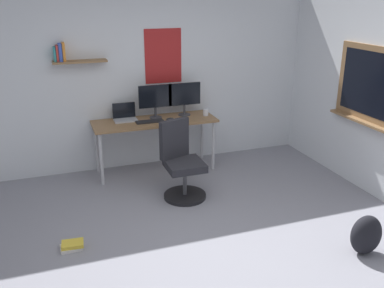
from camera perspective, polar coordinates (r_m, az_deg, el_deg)
The scene contains 12 objects.
ground_plane at distance 4.27m, azimuth 1.73°, elevation -14.19°, with size 5.20×5.20×0.00m, color gray.
wall_back at distance 5.99m, azimuth -6.72°, elevation 9.25°, with size 5.00×0.30×2.60m.
desk at distance 5.81m, azimuth -5.04°, elevation 2.53°, with size 1.67×0.57×0.74m.
office_chair at distance 5.14m, azimuth -1.42°, elevation -2.84°, with size 0.53×0.55×0.95m.
laptop at distance 5.83m, azimuth -9.01°, elevation 3.72°, with size 0.31×0.21×0.23m.
monitor_primary at distance 5.81m, azimuth -4.96°, elevation 6.05°, with size 0.46×0.17×0.46m.
monitor_secondary at distance 5.93m, azimuth -1.02°, elevation 6.39°, with size 0.46×0.17×0.46m.
keyboard at distance 5.70m, azimuth -5.69°, elevation 3.04°, with size 0.37×0.13×0.02m, color black.
computer_mouse at distance 5.77m, azimuth -2.99°, elevation 3.38°, with size 0.10×0.06×0.03m, color #262628.
coffee_mug at distance 5.97m, azimuth 1.86°, elevation 4.27°, with size 0.08×0.08×0.09m, color silver.
backpack at distance 4.46m, azimuth 22.38°, elevation -11.23°, with size 0.32×0.22×0.40m, color black.
book_stack_on_floor at distance 4.44m, azimuth -15.85°, elevation -13.03°, with size 0.23×0.17×0.07m.
Camera 1 is at (-1.29, -3.30, 2.39)m, focal length 39.63 mm.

